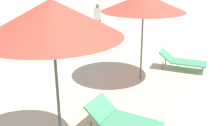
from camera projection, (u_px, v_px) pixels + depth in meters
umbrella_second at (52, 18)px, 3.94m from camera, size 2.20×2.20×2.77m
lounger_second_shoreside at (122, 120)px, 5.20m from camera, size 1.55×0.93×0.61m
umbrella_farthest at (143, 2)px, 7.14m from camera, size 2.33×2.33×2.56m
lounger_farthest_shoreside at (182, 60)px, 8.52m from camera, size 1.52×0.67×0.60m
person_walking_near at (98, 16)px, 12.95m from camera, size 0.38×0.25×1.52m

